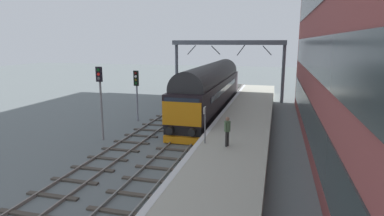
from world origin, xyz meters
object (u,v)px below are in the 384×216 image
at_px(signal_post_near, 100,94).
at_px(platform_number_sign, 205,119).
at_px(waiting_passenger, 227,129).
at_px(diesel_locomotive, 211,88).
at_px(signal_post_mid, 137,88).

xyz_separation_m(signal_post_near, platform_number_sign, (7.59, -1.96, -0.82)).
height_order(platform_number_sign, waiting_passenger, platform_number_sign).
bearing_deg(platform_number_sign, signal_post_near, 165.53).
bearing_deg(signal_post_near, diesel_locomotive, 61.05).
xyz_separation_m(signal_post_mid, waiting_passenger, (8.88, -7.90, -0.81)).
distance_m(diesel_locomotive, platform_number_sign, 12.05).
bearing_deg(diesel_locomotive, signal_post_near, -118.95).
distance_m(diesel_locomotive, signal_post_mid, 6.90).
xyz_separation_m(diesel_locomotive, signal_post_mid, (-5.48, -4.18, 0.32)).
height_order(signal_post_mid, waiting_passenger, signal_post_mid).
distance_m(signal_post_near, signal_post_mid, 5.74).
relative_size(signal_post_near, waiting_passenger, 3.06).
distance_m(signal_post_near, waiting_passenger, 9.22).
distance_m(signal_post_near, platform_number_sign, 7.88).
bearing_deg(signal_post_near, platform_number_sign, -14.47).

